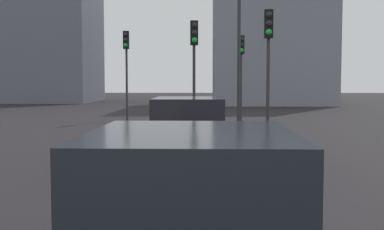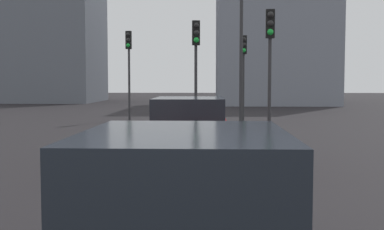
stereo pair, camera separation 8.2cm
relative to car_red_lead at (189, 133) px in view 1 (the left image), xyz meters
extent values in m
cube|color=maroon|center=(0.06, 0.00, -0.16)|extent=(4.61, 1.82, 0.70)
cube|color=#1E232B|center=(-0.17, 0.00, 0.51)|extent=(2.08, 1.59, 0.65)
cylinder|color=black|center=(1.48, -0.90, -0.45)|extent=(0.64, 0.22, 0.64)
cylinder|color=black|center=(1.49, 0.88, -0.45)|extent=(0.64, 0.22, 0.64)
cylinder|color=black|center=(-1.37, -0.88, -0.45)|extent=(0.64, 0.22, 0.64)
cylinder|color=black|center=(-1.36, 0.90, -0.45)|extent=(0.64, 0.22, 0.64)
cube|color=red|center=(-2.26, -0.63, -0.04)|extent=(0.03, 0.20, 0.11)
cube|color=red|center=(-2.25, 0.66, -0.04)|extent=(0.03, 0.20, 0.11)
cube|color=#1E232B|center=(-7.65, -0.25, 0.51)|extent=(1.98, 1.56, 0.65)
cylinder|color=#2D2D30|center=(12.83, -2.14, 0.87)|extent=(0.11, 0.11, 3.28)
cube|color=black|center=(12.77, -2.14, 2.96)|extent=(0.21, 0.29, 0.90)
sphere|color=black|center=(12.66, -2.15, 3.23)|extent=(0.20, 0.20, 0.20)
sphere|color=black|center=(12.66, -2.15, 2.96)|extent=(0.20, 0.20, 0.20)
sphere|color=green|center=(12.66, -2.15, 2.69)|extent=(0.20, 0.20, 0.20)
cylinder|color=#2D2D30|center=(4.52, -2.39, 0.90)|extent=(0.11, 0.11, 3.34)
cube|color=black|center=(4.46, -2.38, 3.02)|extent=(0.22, 0.29, 0.90)
sphere|color=black|center=(4.35, -2.38, 3.29)|extent=(0.20, 0.20, 0.20)
sphere|color=black|center=(4.35, -2.38, 3.02)|extent=(0.20, 0.20, 0.20)
sphere|color=green|center=(4.35, -2.38, 2.75)|extent=(0.20, 0.20, 0.20)
cylinder|color=#2D2D30|center=(7.05, 0.04, 0.88)|extent=(0.11, 0.11, 3.31)
cube|color=black|center=(6.99, 0.03, 2.99)|extent=(0.23, 0.30, 0.90)
sphere|color=black|center=(6.88, 0.02, 3.26)|extent=(0.20, 0.20, 0.20)
sphere|color=black|center=(6.88, 0.02, 2.99)|extent=(0.20, 0.20, 0.20)
sphere|color=green|center=(6.88, 0.02, 2.72)|extent=(0.20, 0.20, 0.20)
cylinder|color=#2D2D30|center=(13.54, 3.58, 1.02)|extent=(0.11, 0.11, 3.59)
cube|color=black|center=(13.48, 3.58, 3.27)|extent=(0.22, 0.30, 0.90)
sphere|color=black|center=(13.37, 3.59, 3.54)|extent=(0.20, 0.20, 0.20)
sphere|color=black|center=(13.37, 3.59, 3.27)|extent=(0.20, 0.20, 0.20)
sphere|color=green|center=(13.37, 3.59, 3.00)|extent=(0.20, 0.20, 0.20)
cylinder|color=#2D2D30|center=(11.83, -1.96, 3.24)|extent=(0.16, 0.16, 8.01)
cube|color=gray|center=(32.96, -6.05, 5.48)|extent=(11.98, 9.69, 12.50)
cube|color=slate|center=(35.54, 15.95, 5.40)|extent=(9.41, 11.72, 12.33)
camera|label=1|loc=(-11.39, -0.34, 1.22)|focal=46.21mm
camera|label=2|loc=(-11.39, -0.42, 1.22)|focal=46.21mm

